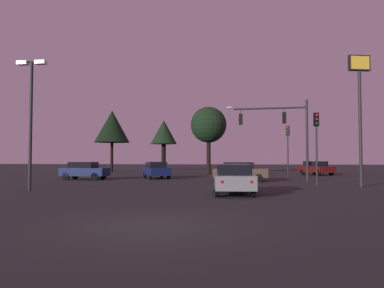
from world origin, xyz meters
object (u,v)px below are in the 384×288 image
Objects in this scene: traffic_light_corner_right at (317,134)px; car_far_lane at (156,170)px; car_crossing_right at (84,170)px; parking_lot_lamp_post at (31,107)px; car_nearside_lane at (233,178)px; traffic_light_corner_left at (288,141)px; tree_behind_sign at (209,125)px; traffic_signal_mast_arm at (283,126)px; tree_left_far at (112,127)px; car_parked_lot at (316,168)px; store_sign_illuminated at (360,92)px; car_crossing_left at (241,171)px; tree_center_horizon at (164,133)px.

car_far_lane is (-12.59, 7.48, -2.61)m from traffic_light_corner_right.
traffic_light_corner_right is at bearing -15.38° from car_crossing_right.
car_nearside_lane is at bearing -3.22° from parking_lot_lamp_post.
traffic_light_corner_left reaches higher than car_crossing_right.
tree_behind_sign reaches higher than traffic_light_corner_right.
tree_behind_sign reaches higher than traffic_signal_mast_arm.
tree_left_far is (-13.99, 6.33, 0.55)m from tree_behind_sign.
parking_lot_lamp_post reaches higher than traffic_signal_mast_arm.
store_sign_illuminated is at bearing -92.32° from car_parked_lot.
parking_lot_lamp_post reaches higher than car_crossing_left.
parking_lot_lamp_post reaches higher than car_nearside_lane.
car_parked_lot is 0.52× the size of tree_left_far.
car_nearside_lane and car_crossing_right have the same top height.
traffic_light_corner_left reaches higher than car_crossing_left.
parking_lot_lamp_post is 24.34m from tree_behind_sign.
tree_center_horizon is (-1.19, 8.80, 4.00)m from car_far_lane.
traffic_signal_mast_arm is at bearing -13.46° from car_far_lane.
car_crossing_left is at bearing 145.15° from store_sign_illuminated.
tree_center_horizon reaches higher than traffic_light_corner_right.
store_sign_illuminated is 0.99× the size of tree_left_far.
tree_left_far is (-17.65, 18.91, 5.47)m from car_crossing_left.
traffic_light_corner_left is 1.07× the size of car_parked_lot.
traffic_light_corner_right is 1.14× the size of car_nearside_lane.
store_sign_illuminated is 23.57m from tree_center_horizon.
car_crossing_right is (-13.00, 11.43, -0.00)m from car_nearside_lane.
car_nearside_lane is 17.31m from car_crossing_right.
tree_behind_sign is (-3.66, 12.58, 4.92)m from car_crossing_left.
traffic_signal_mast_arm is 1.37× the size of traffic_light_corner_left.
car_crossing_left and car_crossing_right have the same top height.
car_far_lane is 18.24m from car_parked_lot.
tree_behind_sign is (8.16, 22.92, 0.98)m from parking_lot_lamp_post.
store_sign_illuminated is 1.34× the size of tree_center_horizon.
parking_lot_lamp_post is at bearing -145.09° from traffic_signal_mast_arm.
car_far_lane is 0.69× the size of tree_center_horizon.
traffic_light_corner_right is (1.64, -4.85, -1.03)m from traffic_signal_mast_arm.
tree_behind_sign is (9.73, 12.13, 4.92)m from car_crossing_right.
traffic_signal_mast_arm is at bearing 127.33° from store_sign_illuminated.
parking_lot_lamp_post is (1.57, -10.79, 3.94)m from car_crossing_right.
car_parked_lot is (3.26, 16.49, -2.61)m from traffic_light_corner_right.
car_far_lane and car_parked_lot have the same top height.
traffic_signal_mast_arm is 0.83× the size of tree_behind_sign.
tree_behind_sign is (-8.65, 17.18, 2.30)m from traffic_light_corner_right.
traffic_light_corner_left reaches higher than car_parked_lot.
parking_lot_lamp_post is (-15.17, -10.59, 0.30)m from traffic_signal_mast_arm.
tree_left_far is 1.35× the size of tree_center_horizon.
traffic_light_corner_left is at bearing 41.29° from parking_lot_lamp_post.
traffic_light_corner_right reaches higher than car_nearside_lane.
traffic_light_corner_left is at bearing 95.50° from traffic_light_corner_right.
tree_center_horizon is at bearing -179.27° from car_parked_lot.
traffic_light_corner_left is 0.56× the size of store_sign_illuminated.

